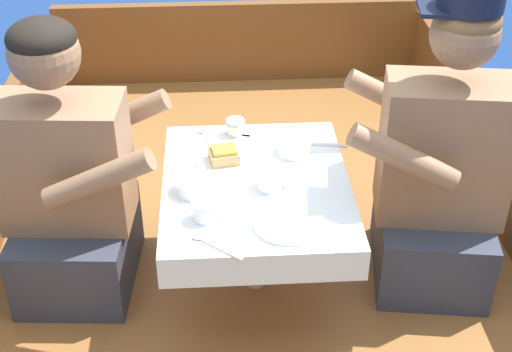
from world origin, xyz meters
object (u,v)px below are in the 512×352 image
person_starboard (439,173)px  sandwich (224,155)px  coffee_cup_starboard (205,210)px  person_port (69,187)px  coffee_cup_port (270,180)px  tin_can (235,127)px

person_starboard → sandwich: size_ratio=9.76×
person_starboard → coffee_cup_starboard: (-0.75, -0.21, 0.04)m
person_port → coffee_cup_port: (0.63, -0.10, 0.07)m
person_starboard → tin_can: size_ratio=15.12×
person_port → person_starboard: size_ratio=0.93×
coffee_cup_port → coffee_cup_starboard: 0.25m
coffee_cup_starboard → person_starboard: bearing=15.6°
person_port → coffee_cup_starboard: bearing=-24.9°
person_port → sandwich: 0.50m
sandwich → coffee_cup_port: (0.14, -0.15, -0.00)m
coffee_cup_port → tin_can: (-0.09, 0.33, -0.00)m
person_port → coffee_cup_port: bearing=-4.3°
coffee_cup_port → sandwich: bearing=132.9°
sandwich → coffee_cup_starboard: bearing=-101.9°
person_starboard → coffee_cup_starboard: 0.78m
coffee_cup_port → tin_can: 0.35m
sandwich → coffee_cup_port: sandwich is taller
coffee_cup_port → coffee_cup_starboard: size_ratio=1.06×
sandwich → tin_can: size_ratio=1.55×
person_port → coffee_cup_port: person_port is taller
person_port → sandwich: bearing=10.1°
sandwich → person_port: bearing=-174.2°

